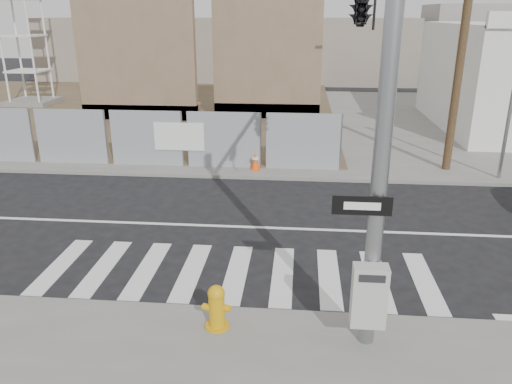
# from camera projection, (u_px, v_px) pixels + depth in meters

# --- Properties ---
(ground) EXTENTS (100.00, 100.00, 0.00)m
(ground) POSITION_uv_depth(u_px,v_px,m) (249.00, 227.00, 13.22)
(ground) COLOR black
(ground) RESTS_ON ground
(sidewalk_far) EXTENTS (50.00, 20.00, 0.12)m
(sidewalk_far) POSITION_uv_depth(u_px,v_px,m) (276.00, 119.00, 26.32)
(sidewalk_far) COLOR slate
(sidewalk_far) RESTS_ON ground
(signal_pole) EXTENTS (0.96, 5.87, 7.00)m
(signal_pole) POSITION_uv_depth(u_px,v_px,m) (367.00, 45.00, 9.47)
(signal_pole) COLOR gray
(signal_pole) RESTS_ON sidewalk_near
(concrete_wall_left) EXTENTS (6.00, 1.30, 8.00)m
(concrete_wall_left) POSITION_uv_depth(u_px,v_px,m) (136.00, 55.00, 24.93)
(concrete_wall_left) COLOR brown
(concrete_wall_left) RESTS_ON sidewalk_far
(concrete_wall_right) EXTENTS (5.50, 1.30, 8.00)m
(concrete_wall_right) POSITION_uv_depth(u_px,v_px,m) (267.00, 54.00, 25.32)
(concrete_wall_right) COLOR brown
(concrete_wall_right) RESTS_ON sidewalk_far
(utility_pole_right) EXTENTS (1.60, 0.28, 10.00)m
(utility_pole_right) POSITION_uv_depth(u_px,v_px,m) (466.00, 18.00, 16.06)
(utility_pole_right) COLOR #4F3C25
(utility_pole_right) RESTS_ON sidewalk_far
(fire_hydrant) EXTENTS (0.55, 0.55, 0.82)m
(fire_hydrant) POSITION_uv_depth(u_px,v_px,m) (217.00, 307.00, 8.68)
(fire_hydrant) COLOR #CC920B
(fire_hydrant) RESTS_ON sidewalk_near
(traffic_cone_c) EXTENTS (0.49, 0.49, 0.74)m
(traffic_cone_c) POSITION_uv_depth(u_px,v_px,m) (65.00, 152.00, 18.56)
(traffic_cone_c) COLOR #FF4F0D
(traffic_cone_c) RESTS_ON sidewalk_far
(traffic_cone_d) EXTENTS (0.41, 0.41, 0.65)m
(traffic_cone_d) POSITION_uv_depth(u_px,v_px,m) (255.00, 161.00, 17.58)
(traffic_cone_d) COLOR #F64D0C
(traffic_cone_d) RESTS_ON sidewalk_far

